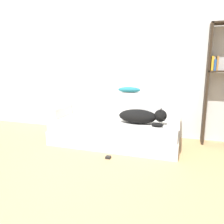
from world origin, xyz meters
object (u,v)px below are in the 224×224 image
Objects in this scene: couch at (114,132)px; power_adapter at (108,157)px; dog at (141,116)px; bookshelf at (220,80)px; laptop at (102,120)px; throw_pillow at (129,90)px.

couch is 29.37× the size of power_adapter.
couch is 0.58m from dog.
couch is 2.85× the size of dog.
bookshelf is at bearing 19.39° from couch.
dog is 1.39m from bookshelf.
laptop reaches higher than couch.
throw_pillow is 0.20× the size of bookshelf.
dog is (0.47, -0.09, 0.32)m from couch.
throw_pillow is at bearing 61.21° from couch.
bookshelf is (1.41, 0.24, 0.17)m from throw_pillow.
laptop is at bearing -159.96° from bookshelf.
laptop is (-0.64, 0.00, -0.10)m from dog.
bookshelf reaches higher than dog.
laptop is 1.97m from bookshelf.
dog reaches higher than couch.
dog is at bearing 52.66° from power_adapter.
dog is 0.80m from power_adapter.
throw_pillow reaches higher than power_adapter.
throw_pillow reaches higher than laptop.
couch is at bearing 169.55° from dog.
couch is 0.29m from laptop.
couch is 5.41× the size of throw_pillow.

